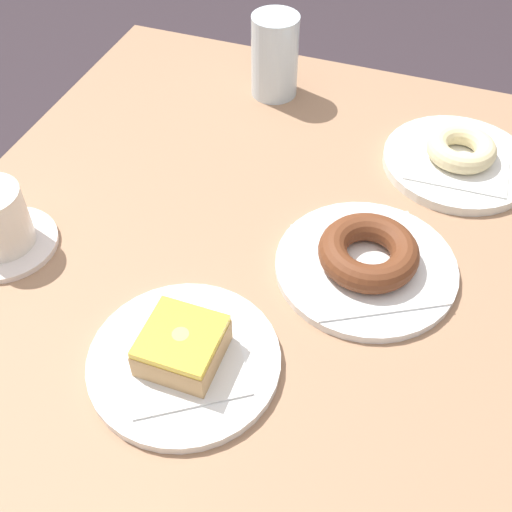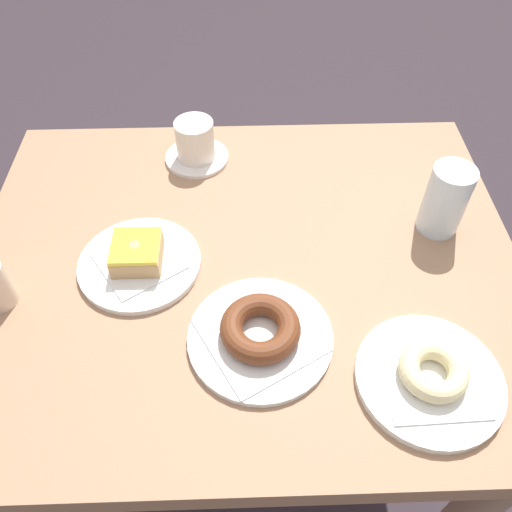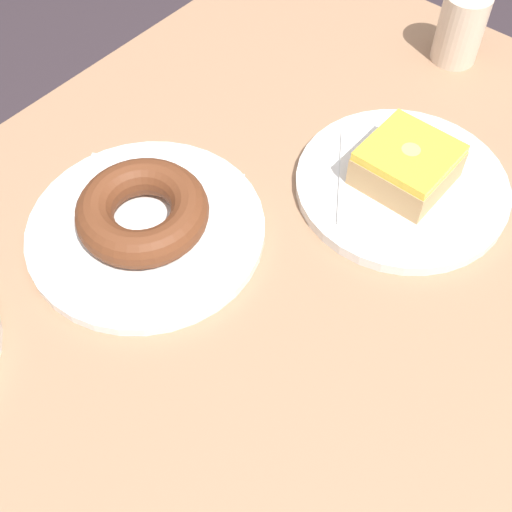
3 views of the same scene
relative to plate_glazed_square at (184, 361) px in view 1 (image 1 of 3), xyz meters
The scene contains 12 objects.
ground_plane 0.78m from the plate_glazed_square, behind, with size 6.00×6.00×0.00m, color #33292F.
table 0.22m from the plate_glazed_square, behind, with size 0.99×0.80×0.75m.
plate_glazed_square is the anchor object (origin of this frame).
napkin_glazed_square 0.01m from the plate_glazed_square, ahead, with size 0.13×0.13×0.00m, color white.
donut_glazed_square 0.03m from the plate_glazed_square, ahead, with size 0.08×0.08×0.04m.
plate_sugar_ring 0.51m from the plate_glazed_square, 152.37° to the left, with size 0.22×0.22×0.01m, color white.
napkin_sugar_ring 0.51m from the plate_glazed_square, 152.37° to the left, with size 0.14×0.14×0.00m, color white.
donut_sugar_ring 0.51m from the plate_glazed_square, 152.37° to the left, with size 0.10×0.10×0.03m, color beige.
plate_chocolate_ring 0.26m from the plate_glazed_square, 142.71° to the left, with size 0.23×0.23×0.01m, color white.
napkin_chocolate_ring 0.26m from the plate_glazed_square, 142.71° to the left, with size 0.16×0.16×0.00m, color white.
donut_chocolate_ring 0.26m from the plate_glazed_square, 142.71° to the left, with size 0.13×0.13×0.04m, color brown.
water_glass 0.56m from the plate_glazed_square, behind, with size 0.08×0.08×0.14m, color silver.
Camera 1 is at (0.53, 0.22, 1.36)m, focal length 44.71 mm.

